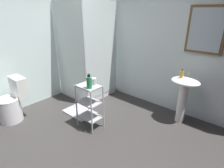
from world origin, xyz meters
TOP-DOWN VIEW (x-y plane):
  - ground_plane at (0.00, 0.00)m, footprint 4.20×4.20m
  - wall_back at (0.01, 1.85)m, footprint 4.20×0.14m
  - wall_left at (-1.85, 0.00)m, footprint 0.10×4.20m
  - shower_stall at (-1.23, 1.18)m, footprint 0.92×0.92m
  - pedestal_sink at (0.77, 1.52)m, footprint 0.46×0.37m
  - sink_faucet at (0.77, 1.64)m, footprint 0.03×0.03m
  - toilet at (-1.48, -0.36)m, footprint 0.37×0.49m
  - storage_cart at (-0.30, 0.39)m, footprint 0.38×0.28m
  - hand_soap_bottle at (0.71, 1.48)m, footprint 0.05×0.05m
  - body_wash_bottle_green at (-0.22, 0.32)m, footprint 0.08×0.08m
  - rinse_cup at (-0.27, 0.47)m, footprint 0.07×0.07m
  - bath_mat at (-0.78, 0.54)m, footprint 0.60×0.40m

SIDE VIEW (x-z plane):
  - ground_plane at x=0.00m, z-range -0.02..0.00m
  - bath_mat at x=-0.78m, z-range 0.00..0.02m
  - toilet at x=-1.48m, z-range -0.07..0.69m
  - storage_cart at x=-0.30m, z-range 0.07..0.81m
  - shower_stall at x=-1.23m, z-range -0.54..1.46m
  - pedestal_sink at x=0.77m, z-range 0.17..0.98m
  - rinse_cup at x=-0.27m, z-range 0.74..0.85m
  - body_wash_bottle_green at x=-0.22m, z-range 0.73..0.95m
  - sink_faucet at x=0.77m, z-range 0.81..0.91m
  - hand_soap_bottle at x=0.71m, z-range 0.80..0.94m
  - wall_left at x=-1.85m, z-range 0.00..2.50m
  - wall_back at x=0.01m, z-range 0.00..2.50m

